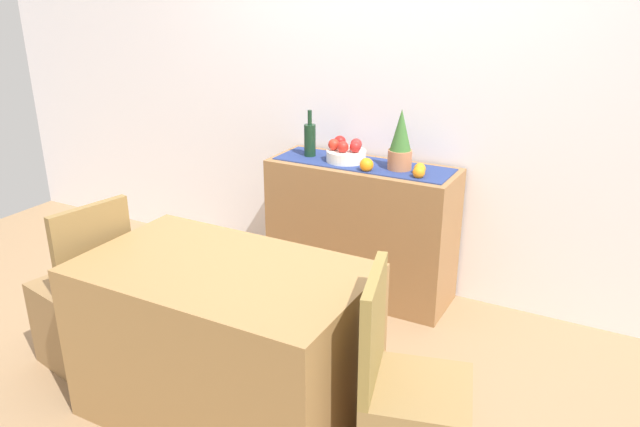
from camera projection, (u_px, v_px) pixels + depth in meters
ground_plane at (291, 368)px, 3.21m from camera, size 6.40×6.40×0.02m
room_wall_rear at (388, 73)px, 3.69m from camera, size 6.40×0.06×2.70m
sideboard_console at (361, 230)px, 3.83m from camera, size 1.14×0.42×0.85m
table_runner at (363, 164)px, 3.68m from camera, size 1.07×0.32×0.01m
fruit_bowl at (346, 156)px, 3.71m from camera, size 0.24×0.24×0.07m
apple_upper at (340, 142)px, 3.75m from camera, size 0.07×0.07×0.07m
apple_right at (343, 147)px, 3.65m from camera, size 0.07×0.07×0.07m
apple_center at (356, 144)px, 3.70m from camera, size 0.07×0.07×0.07m
apple_rear at (355, 147)px, 3.64m from camera, size 0.07×0.07×0.07m
apple_left at (334, 145)px, 3.69m from camera, size 0.07×0.07×0.07m
wine_bottle at (310, 140)px, 3.80m from camera, size 0.07×0.07×0.29m
potted_plant at (401, 142)px, 3.51m from camera, size 0.14×0.14×0.35m
orange_loose_end at (367, 165)px, 3.53m from camera, size 0.08×0.08×0.08m
orange_loose_mid at (419, 172)px, 3.41m from camera, size 0.07×0.07×0.07m
orange_loose_near_bowl at (420, 169)px, 3.48m from camera, size 0.07×0.07×0.07m
dining_table at (225, 342)px, 2.76m from camera, size 1.24×0.74×0.74m
chair_near_window at (86, 314)px, 3.18m from camera, size 0.47×0.47×0.90m
chair_by_corner at (412, 425)px, 2.40m from camera, size 0.49×0.49×0.90m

